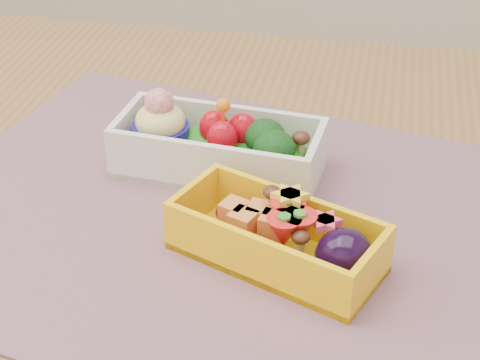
% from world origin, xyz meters
% --- Properties ---
extents(table, '(1.20, 0.80, 0.75)m').
position_xyz_m(table, '(0.00, 0.00, 0.65)').
color(table, brown).
rests_on(table, ground).
extents(placemat, '(0.62, 0.52, 0.00)m').
position_xyz_m(placemat, '(-0.03, -0.01, 0.75)').
color(placemat, '#95676C').
rests_on(placemat, table).
extents(bento_white, '(0.20, 0.10, 0.08)m').
position_xyz_m(bento_white, '(-0.06, 0.06, 0.78)').
color(bento_white, silver).
rests_on(bento_white, placemat).
extents(bento_yellow, '(0.18, 0.13, 0.06)m').
position_xyz_m(bento_yellow, '(0.02, -0.06, 0.78)').
color(bento_yellow, yellow).
rests_on(bento_yellow, placemat).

